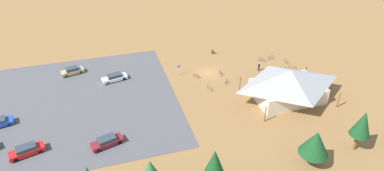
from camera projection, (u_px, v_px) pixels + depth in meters
The scene contains 23 objects.
ground at pixel (209, 73), 66.32m from camera, with size 160.00×160.00×0.00m, color olive.
parking_lot_asphalt at pixel (71, 104), 57.06m from camera, with size 36.11×33.66×0.05m, color #4C4C51.
bike_pavilion at pixel (289, 83), 56.99m from camera, with size 14.17×10.26×5.71m.
trash_bin at pixel (212, 52), 73.58m from camera, with size 0.60×0.60×0.90m, color brown.
lot_sign at pixel (179, 68), 65.05m from camera, with size 0.56×0.08×2.20m.
pine_mideast at pixel (315, 143), 42.94m from camera, with size 3.92×3.92×5.65m.
pine_far_west at pixel (363, 124), 45.01m from camera, with size 2.78×2.78×6.64m.
pine_east at pixel (214, 168), 38.16m from camera, with size 3.68×3.68×7.28m.
bicycle_black_near_sign at pixel (197, 76), 64.62m from camera, with size 1.13×1.23×0.76m.
bicycle_blue_yard_left at pixel (262, 60), 70.54m from camera, with size 1.15×1.23×0.80m.
bicycle_silver_lone_west at pixel (210, 88), 60.83m from camera, with size 0.58×1.74×0.85m.
bicycle_yellow_yard_center at pixel (292, 67), 67.81m from camera, with size 1.24×1.19×0.78m.
bicycle_teal_trailside at pixel (271, 68), 67.49m from camera, with size 0.48×1.73×0.82m.
bicycle_green_by_bin at pixel (271, 58), 71.30m from camera, with size 1.69×0.48×0.90m.
bicycle_white_lone_east at pixel (286, 61), 70.03m from camera, with size 0.49×1.72×0.91m.
bicycle_orange_edge_south at pixel (226, 82), 62.73m from camera, with size 0.87×1.50×0.80m.
bicycle_purple_front_row at pixel (221, 73), 65.49m from camera, with size 0.48×1.71×0.90m.
car_maroon_end_stall at pixel (107, 142), 47.74m from camera, with size 4.91×2.95×1.43m.
car_red_mid_lot at pixel (27, 150), 46.15m from camera, with size 4.96×2.97×1.45m.
car_tan_second_row at pixel (72, 71), 65.58m from camera, with size 4.57×2.76×1.45m.
car_white_by_curb at pixel (115, 77), 63.39m from camera, with size 5.02×2.72×1.39m.
visitor_by_pavilion at pixel (284, 69), 65.82m from camera, with size 0.37×0.40×1.77m.
visitor_crossing_yard at pixel (259, 67), 66.68m from camera, with size 0.36×0.36×1.78m.
Camera 1 is at (19.84, 54.21, 32.91)m, focal length 30.71 mm.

